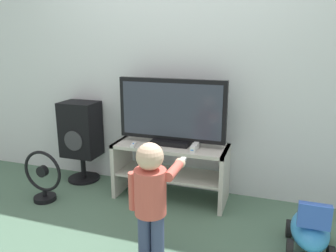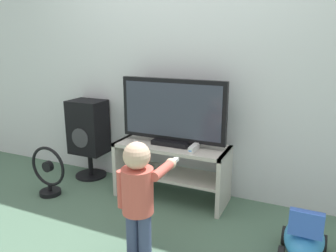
{
  "view_description": "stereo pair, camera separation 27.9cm",
  "coord_description": "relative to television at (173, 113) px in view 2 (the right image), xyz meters",
  "views": [
    {
      "loc": [
        0.86,
        -2.44,
        1.41
      ],
      "look_at": [
        0.0,
        0.12,
        0.7
      ],
      "focal_mm": 35.0,
      "sensor_mm": 36.0,
      "label": 1
    },
    {
      "loc": [
        1.12,
        -2.34,
        1.41
      ],
      "look_at": [
        0.0,
        0.12,
        0.7
      ],
      "focal_mm": 35.0,
      "sensor_mm": 36.0,
      "label": 2
    }
  ],
  "objects": [
    {
      "name": "game_console",
      "position": [
        0.24,
        -0.1,
        -0.26
      ],
      "size": [
        0.04,
        0.18,
        0.05
      ],
      "color": "white",
      "rests_on": "tv_stand"
    },
    {
      "name": "floor_fan",
      "position": [
        -1.07,
        -0.44,
        -0.59
      ],
      "size": [
        0.39,
        0.2,
        0.47
      ],
      "color": "black",
      "rests_on": "ground_plane"
    },
    {
      "name": "child",
      "position": [
        0.15,
        -0.88,
        -0.32
      ],
      "size": [
        0.31,
        0.46,
        0.81
      ],
      "color": "#3F4C72",
      "rests_on": "ground_plane"
    },
    {
      "name": "remote_primary",
      "position": [
        -0.3,
        -0.17,
        -0.28
      ],
      "size": [
        0.06,
        0.13,
        0.03
      ],
      "color": "white",
      "rests_on": "tv_stand"
    },
    {
      "name": "speaker_tower",
      "position": [
        -0.99,
        0.08,
        -0.28
      ],
      "size": [
        0.36,
        0.33,
        0.82
      ],
      "color": "black",
      "rests_on": "ground_plane"
    },
    {
      "name": "ground_plane",
      "position": [
        0.0,
        -0.22,
        -0.8
      ],
      "size": [
        16.0,
        16.0,
        0.0
      ],
      "primitive_type": "plane",
      "color": "#4C6B56"
    },
    {
      "name": "television",
      "position": [
        0.0,
        0.0,
        0.0
      ],
      "size": [
        0.97,
        0.2,
        0.58
      ],
      "color": "black",
      "rests_on": "tv_stand"
    },
    {
      "name": "wall_back",
      "position": [
        0.0,
        0.26,
        0.5
      ],
      "size": [
        10.0,
        0.06,
        2.6
      ],
      "color": "silver",
      "rests_on": "ground_plane"
    },
    {
      "name": "ride_on_toy",
      "position": [
        1.15,
        -0.47,
        -0.64
      ],
      "size": [
        0.29,
        0.47,
        0.41
      ],
      "color": "#338CD1",
      "rests_on": "ground_plane"
    },
    {
      "name": "tv_stand",
      "position": [
        0.0,
        -0.02,
        -0.46
      ],
      "size": [
        1.02,
        0.4,
        0.51
      ],
      "color": "beige",
      "rests_on": "ground_plane"
    }
  ]
}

